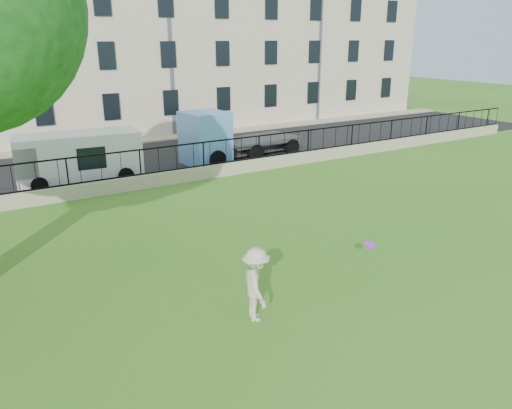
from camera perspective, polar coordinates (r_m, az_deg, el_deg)
ground at (r=12.33m, az=6.37°, el=-11.94°), size 120.00×120.00×0.00m
retaining_wall at (r=22.16m, az=-12.94°, el=2.57°), size 50.00×0.40×0.60m
iron_railing at (r=21.95m, az=-13.10°, el=4.71°), size 50.00×0.05×1.13m
street at (r=26.60m, az=-16.26°, el=4.29°), size 60.00×9.00×0.01m
sidewalk at (r=31.52m, az=-18.91°, el=6.29°), size 60.00×1.40×0.12m
building_row at (r=36.47m, az=-22.29°, el=18.37°), size 56.40×10.40×13.80m
man at (r=11.51m, az=-0.00°, el=-9.13°), size 0.96×1.28×1.77m
frisbee at (r=12.17m, az=12.87°, el=-4.52°), size 0.33×0.32×0.12m
white_van at (r=23.72m, az=-19.59°, el=5.03°), size 5.46×2.52×2.23m
blue_truck at (r=26.93m, az=-1.80°, el=8.11°), size 6.57×2.86×2.68m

